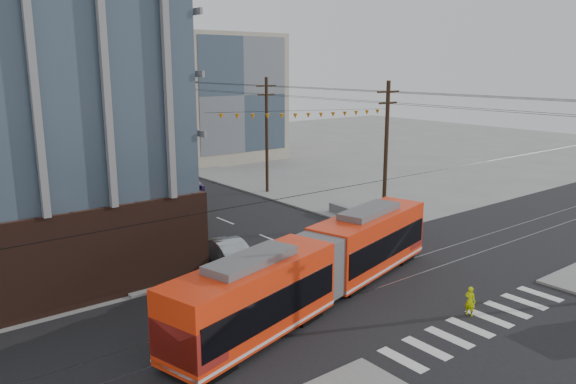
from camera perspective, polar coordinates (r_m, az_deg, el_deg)
name	(u,v)px	position (r m, az deg, el deg)	size (l,w,h in m)	color
ground	(429,303)	(30.64, 14.15, -10.85)	(160.00, 160.00, 0.00)	slate
bg_bldg_ne_near	(215,97)	(75.56, -7.47, 9.56)	(14.00, 14.00, 16.00)	gray
bg_bldg_ne_far	(162,97)	(94.18, -12.72, 9.36)	(16.00, 16.00, 14.00)	#8C99A5
utility_pole_far	(137,115)	(79.47, -15.11, 7.58)	(0.30, 0.30, 11.00)	black
streetcar	(318,267)	(29.24, 3.11, -7.60)	(19.79, 2.78, 3.81)	red
city_bus	(174,191)	(47.84, -11.55, 0.12)	(2.78, 12.81, 3.63)	#271B4F
parked_car_silver	(225,250)	(35.27, -6.46, -5.90)	(1.77, 5.07, 1.67)	gray
parked_car_white	(166,225)	(41.84, -12.25, -3.34)	(1.91, 4.70, 1.36)	#B2A9A9
parked_car_grey	(152,220)	(43.50, -13.66, -2.77)	(2.32, 5.03, 1.40)	#47484E
pedestrian	(470,301)	(29.44, 18.01, -10.50)	(0.55, 0.36, 1.51)	#DDFF07
jersey_barrier	(350,213)	(45.46, 6.28, -2.13)	(1.00, 4.46, 0.89)	gray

